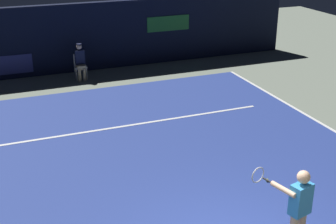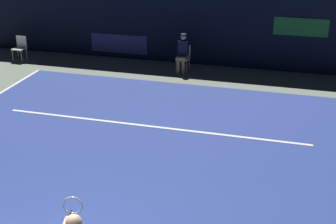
% 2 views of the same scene
% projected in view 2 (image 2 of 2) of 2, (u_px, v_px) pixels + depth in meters
% --- Properties ---
extents(ground_plane, '(33.57, 33.57, 0.00)m').
position_uv_depth(ground_plane, '(127.00, 159.00, 11.57)').
color(ground_plane, gray).
extents(court_surface, '(10.57, 10.67, 0.01)m').
position_uv_depth(court_surface, '(127.00, 159.00, 11.56)').
color(court_surface, navy).
rests_on(court_surface, ground).
extents(line_service, '(8.25, 0.10, 0.01)m').
position_uv_depth(line_service, '(151.00, 126.00, 13.22)').
color(line_service, white).
rests_on(line_service, court_surface).
extents(back_wall, '(17.40, 0.33, 2.60)m').
position_uv_depth(back_wall, '(200.00, 28.00, 17.91)').
color(back_wall, black).
rests_on(back_wall, ground).
extents(line_judge_on_chair, '(0.46, 0.54, 1.32)m').
position_uv_depth(line_judge_on_chair, '(183.00, 52.00, 17.26)').
color(line_judge_on_chair, white).
rests_on(line_judge_on_chair, ground).
extents(courtside_chair_near, '(0.46, 0.44, 0.88)m').
position_uv_depth(courtside_chair_near, '(20.00, 47.00, 18.60)').
color(courtside_chair_near, white).
rests_on(courtside_chair_near, ground).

